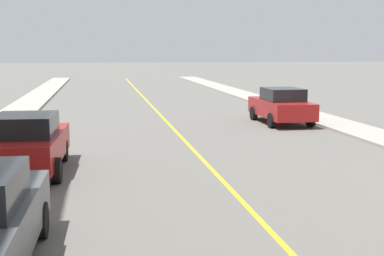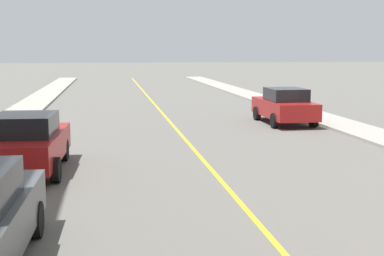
% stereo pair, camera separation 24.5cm
% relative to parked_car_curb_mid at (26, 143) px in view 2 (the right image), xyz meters
% --- Properties ---
extents(lane_stripe, '(0.12, 73.96, 0.01)m').
position_rel_parked_car_curb_mid_xyz_m(lane_stripe, '(4.94, 10.76, -0.80)').
color(lane_stripe, gold).
rests_on(lane_stripe, ground_plane).
extents(sidewalk_left, '(1.92, 73.96, 0.12)m').
position_rel_parked_car_curb_mid_xyz_m(sidewalk_left, '(-2.24, 10.76, -0.74)').
color(sidewalk_left, '#9E998E').
rests_on(sidewalk_left, ground_plane).
extents(sidewalk_right, '(1.92, 73.96, 0.12)m').
position_rel_parked_car_curb_mid_xyz_m(sidewalk_right, '(12.13, 10.76, -0.74)').
color(sidewalk_right, '#9E998E').
rests_on(sidewalk_right, ground_plane).
extents(parked_car_curb_mid, '(2.00, 4.38, 1.59)m').
position_rel_parked_car_curb_mid_xyz_m(parked_car_curb_mid, '(0.00, 0.00, 0.00)').
color(parked_car_curb_mid, maroon).
rests_on(parked_car_curb_mid, ground_plane).
extents(parked_car_curb_far, '(1.93, 4.31, 1.59)m').
position_rel_parked_car_curb_mid_xyz_m(parked_car_curb_far, '(9.90, 8.09, 0.00)').
color(parked_car_curb_far, maroon).
rests_on(parked_car_curb_far, ground_plane).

